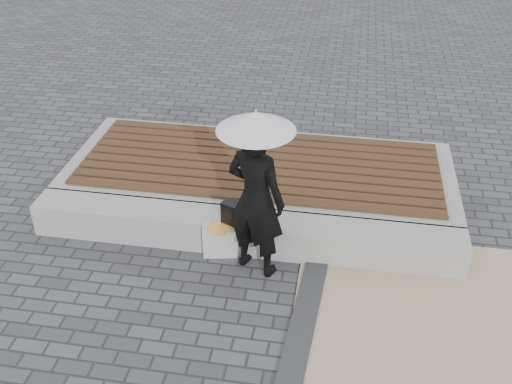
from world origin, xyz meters
The scene contains 9 objects.
ground centered at (0.00, 0.00, 0.00)m, with size 80.00×80.00×0.00m, color #494A4E.
seating_ledge centered at (0.00, 1.60, 0.20)m, with size 5.00×0.45×0.40m, color #A3A39E.
timber_platform centered at (0.00, 2.80, 0.20)m, with size 5.00×2.00×0.40m, color #959691.
timber_decking centered at (0.00, 2.80, 0.42)m, with size 4.60×1.80×0.04m, color #532D1D, non-canonical shape.
woman centered at (0.21, 1.24, 0.91)m, with size 0.66×0.43×1.81m, color black.
parasol centered at (0.21, 1.24, 1.80)m, with size 0.78×0.78×1.00m.
handbag centered at (-0.02, 1.44, 0.54)m, with size 0.39×0.14×0.27m, color black.
canvas_tote centered at (-0.23, 1.39, 0.20)m, with size 0.38×0.16×0.40m, color beige.
magazine centered at (-0.23, 1.34, 0.41)m, with size 0.26×0.19×0.01m, color #F03F33.
Camera 1 is at (1.04, -3.72, 4.29)m, focal length 41.08 mm.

